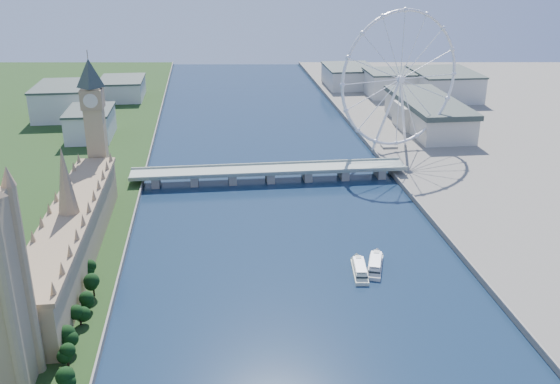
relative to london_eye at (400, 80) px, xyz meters
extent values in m
cube|color=tan|center=(-247.98, -185.08, -50.52)|extent=(24.00, 200.00, 28.00)
cone|color=#937A59|center=(-247.98, -185.08, -14.52)|extent=(12.00, 12.00, 40.00)
cube|color=tan|center=(-247.98, -77.08, -24.52)|extent=(13.00, 13.00, 80.00)
cube|color=#937A59|center=(-247.98, -77.08, 7.48)|extent=(15.00, 15.00, 14.00)
pyramid|color=#2D3833|center=(-247.98, -77.08, 35.48)|extent=(20.02, 20.02, 20.00)
cube|color=gray|center=(-119.98, -55.08, -59.02)|extent=(220.00, 22.00, 2.00)
cube|color=gray|center=(-209.98, -55.08, -63.77)|extent=(6.00, 20.00, 7.50)
cube|color=gray|center=(-179.98, -55.08, -63.77)|extent=(6.00, 20.00, 7.50)
cube|color=gray|center=(-149.98, -55.08, -63.77)|extent=(6.00, 20.00, 7.50)
cube|color=gray|center=(-119.98, -55.08, -63.77)|extent=(6.00, 20.00, 7.50)
cube|color=gray|center=(-89.98, -55.08, -63.77)|extent=(6.00, 20.00, 7.50)
cube|color=gray|center=(-59.98, -55.08, -63.77)|extent=(6.00, 20.00, 7.50)
cube|color=gray|center=(-29.98, -55.08, -63.77)|extent=(6.00, 20.00, 7.50)
torus|color=silver|center=(0.02, -0.08, 0.48)|extent=(113.60, 39.12, 118.60)
cylinder|color=silver|center=(0.02, -0.08, 0.48)|extent=(7.25, 6.61, 6.00)
cube|color=gray|center=(-2.98, 9.92, -63.52)|extent=(14.00, 10.00, 2.00)
cube|color=beige|center=(-279.98, 74.92, -51.52)|extent=(40.00, 60.00, 26.00)
cube|color=beige|center=(-319.98, 164.92, -48.52)|extent=(60.00, 80.00, 32.00)
cube|color=beige|center=(-269.98, 244.92, -53.52)|extent=(50.00, 70.00, 22.00)
cube|color=beige|center=(60.02, 224.92, -50.52)|extent=(60.00, 60.00, 28.00)
cube|color=beige|center=(120.02, 204.92, -49.52)|extent=(70.00, 90.00, 30.00)
cube|color=beige|center=(20.02, 284.92, -52.52)|extent=(60.00, 80.00, 24.00)
camera|label=1|loc=(-166.30, -523.39, 106.61)|focal=40.00mm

